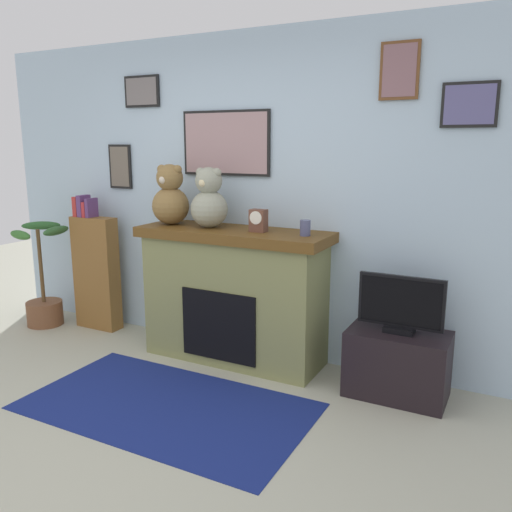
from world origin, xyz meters
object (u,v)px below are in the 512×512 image
at_px(potted_plant, 43,292).
at_px(tv_stand, 397,364).
at_px(mantel_clock, 258,221).
at_px(teddy_bear_brown, 170,198).
at_px(television, 401,305).
at_px(teddy_bear_tan, 209,201).
at_px(candle_jar, 305,228).
at_px(bookshelf, 96,270).
at_px(fireplace, 234,294).

distance_m(potted_plant, tv_stand, 3.38).
distance_m(mantel_clock, teddy_bear_brown, 0.83).
distance_m(television, teddy_bear_tan, 1.67).
height_order(tv_stand, television, television).
bearing_deg(teddy_bear_brown, television, -0.98).
relative_size(potted_plant, mantel_clock, 5.81).
distance_m(mantel_clock, teddy_bear_tan, 0.46).
xyz_separation_m(potted_plant, television, (3.38, 0.09, 0.34)).
distance_m(candle_jar, teddy_bear_tan, 0.84).
xyz_separation_m(television, teddy_bear_brown, (-1.92, 0.03, 0.64)).
distance_m(bookshelf, television, 2.87).
distance_m(fireplace, television, 1.34).
bearing_deg(fireplace, mantel_clock, -4.81).
bearing_deg(candle_jar, mantel_clock, -179.78).
bearing_deg(television, candle_jar, 177.34).
height_order(fireplace, bookshelf, bookshelf).
xyz_separation_m(television, mantel_clock, (-1.10, 0.03, 0.50)).
xyz_separation_m(potted_plant, teddy_bear_tan, (1.84, 0.12, 0.97)).
bearing_deg(bookshelf, fireplace, -1.88).
height_order(bookshelf, potted_plant, bookshelf).
relative_size(fireplace, candle_jar, 13.46).
bearing_deg(mantel_clock, fireplace, 175.19).
bearing_deg(mantel_clock, teddy_bear_tan, 179.89).
relative_size(potted_plant, tv_stand, 1.45).
distance_m(tv_stand, teddy_bear_brown, 2.19).
bearing_deg(teddy_bear_brown, teddy_bear_tan, 0.00).
bearing_deg(bookshelf, teddy_bear_tan, -2.97).
relative_size(bookshelf, potted_plant, 1.28).
xyz_separation_m(bookshelf, television, (2.86, -0.10, 0.09)).
relative_size(bookshelf, teddy_bear_tan, 2.65).
bearing_deg(teddy_bear_brown, bookshelf, 175.85).
height_order(fireplace, candle_jar, candle_jar).
bearing_deg(tv_stand, television, -90.00).
distance_m(bookshelf, candle_jar, 2.22).
height_order(tv_stand, mantel_clock, mantel_clock).
height_order(fireplace, teddy_bear_tan, teddy_bear_tan).
relative_size(bookshelf, teddy_bear_brown, 2.56).
relative_size(fireplace, television, 2.70).
relative_size(fireplace, teddy_bear_brown, 3.16).
bearing_deg(teddy_bear_brown, candle_jar, 0.03).
bearing_deg(fireplace, teddy_bear_brown, -178.21).
xyz_separation_m(tv_stand, television, (0.00, -0.00, 0.43)).
distance_m(fireplace, mantel_clock, 0.66).
xyz_separation_m(bookshelf, tv_stand, (2.86, -0.10, -0.33)).
distance_m(potted_plant, mantel_clock, 2.43).
bearing_deg(fireplace, teddy_bear_tan, -175.03).
bearing_deg(potted_plant, fireplace, 3.85).
distance_m(fireplace, bookshelf, 1.53).
height_order(potted_plant, mantel_clock, mantel_clock).
bearing_deg(tv_stand, candle_jar, 177.45).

